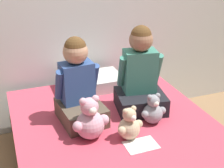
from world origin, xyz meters
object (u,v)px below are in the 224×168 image
(teddy_bear_between_children, at_px, (129,125))
(bed, at_px, (122,160))
(pillow_at_headboard, at_px, (90,83))
(sign_card, at_px, (141,145))
(teddy_bear_held_by_right_child, at_px, (153,111))
(child_on_right, at_px, (140,77))
(child_on_left, at_px, (78,88))
(teddy_bear_held_by_left_child, at_px, (90,121))

(teddy_bear_between_children, bearing_deg, bed, 88.20)
(bed, relative_size, pillow_at_headboard, 3.41)
(bed, height_order, sign_card, sign_card)
(pillow_at_headboard, bearing_deg, teddy_bear_held_by_right_child, -70.15)
(pillow_at_headboard, distance_m, sign_card, 0.93)
(child_on_right, bearing_deg, child_on_left, -170.70)
(child_on_right, distance_m, sign_card, 0.56)
(child_on_right, bearing_deg, teddy_bear_held_by_right_child, -81.50)
(child_on_right, xyz_separation_m, teddy_bear_held_by_left_child, (-0.48, -0.26, -0.14))
(teddy_bear_held_by_left_child, xyz_separation_m, teddy_bear_held_by_right_child, (0.47, 0.02, -0.03))
(teddy_bear_between_children, relative_size, sign_card, 1.11)
(teddy_bear_held_by_right_child, xyz_separation_m, teddy_bear_between_children, (-0.24, -0.12, 0.00))
(child_on_left, height_order, teddy_bear_held_by_left_child, child_on_left)
(child_on_right, xyz_separation_m, teddy_bear_between_children, (-0.24, -0.36, -0.17))
(child_on_right, distance_m, teddy_bear_between_children, 0.46)
(bed, distance_m, sign_card, 0.30)
(child_on_right, xyz_separation_m, pillow_at_headboard, (-0.26, 0.46, -0.21))
(teddy_bear_held_by_left_child, bearing_deg, sign_card, -41.97)
(child_on_right, height_order, teddy_bear_held_by_left_child, child_on_right)
(child_on_left, height_order, teddy_bear_held_by_right_child, child_on_left)
(bed, distance_m, teddy_bear_held_by_left_child, 0.42)
(child_on_left, bearing_deg, bed, -57.52)
(bed, xyz_separation_m, teddy_bear_held_by_left_child, (-0.22, 0.03, 0.36))
(teddy_bear_held_by_right_child, height_order, pillow_at_headboard, teddy_bear_held_by_right_child)
(child_on_left, relative_size, pillow_at_headboard, 1.12)
(sign_card, bearing_deg, child_on_right, 66.33)
(child_on_left, relative_size, sign_card, 2.95)
(sign_card, bearing_deg, child_on_left, 121.31)
(bed, xyz_separation_m, teddy_bear_held_by_right_child, (0.25, 0.05, 0.33))
(child_on_left, height_order, teddy_bear_between_children, child_on_left)
(teddy_bear_held_by_left_child, distance_m, sign_card, 0.37)
(teddy_bear_held_by_right_child, height_order, sign_card, teddy_bear_held_by_right_child)
(teddy_bear_between_children, bearing_deg, child_on_right, 41.13)
(bed, bearing_deg, teddy_bear_held_by_right_child, 10.47)
(teddy_bear_held_by_left_child, distance_m, teddy_bear_between_children, 0.26)
(teddy_bear_held_by_right_child, xyz_separation_m, pillow_at_headboard, (-0.25, 0.70, -0.04))
(teddy_bear_held_by_right_child, bearing_deg, teddy_bear_held_by_left_child, -179.37)
(child_on_left, height_order, pillow_at_headboard, child_on_left)
(bed, distance_m, child_on_left, 0.61)
(teddy_bear_held_by_right_child, relative_size, pillow_at_headboard, 0.41)
(teddy_bear_held_by_right_child, bearing_deg, teddy_bear_between_children, -154.98)
(child_on_right, relative_size, sign_card, 3.11)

